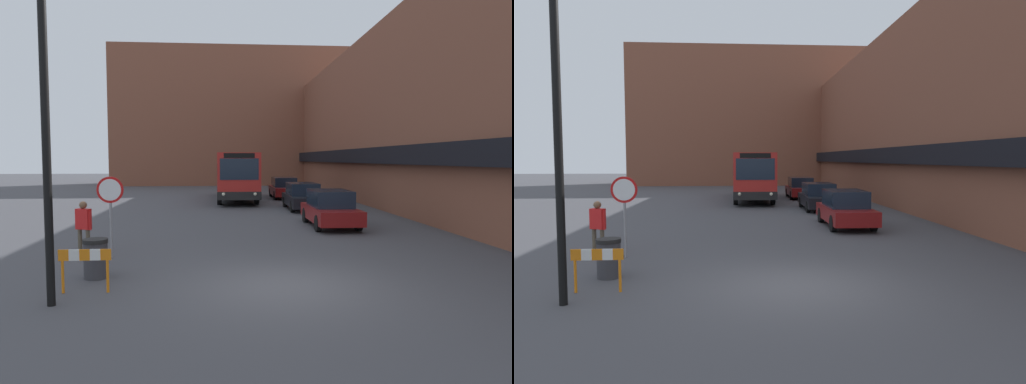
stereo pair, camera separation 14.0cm
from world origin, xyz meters
TOP-DOWN VIEW (x-y plane):
  - ground_plane at (0.00, 0.00)m, footprint 160.00×160.00m
  - building_row_right at (9.98, 24.00)m, footprint 5.50×60.00m
  - building_backdrop_far at (0.00, 42.38)m, footprint 26.00×8.00m
  - city_bus at (-0.33, 21.76)m, footprint 2.60×10.75m
  - parked_car_front at (3.20, 8.88)m, footprint 1.82×4.30m
  - parked_car_middle at (3.20, 15.40)m, footprint 1.82×4.51m
  - parked_car_back at (3.20, 23.01)m, footprint 1.84×4.60m
  - stop_sign at (-4.58, 3.31)m, footprint 0.76×0.08m
  - street_lamp at (-4.46, -1.00)m, footprint 1.46×0.36m
  - pedestrian at (-5.44, 3.62)m, footprint 0.49×0.35m
  - trash_bin at (-4.42, 1.05)m, footprint 0.59×0.59m
  - construction_barricade at (-4.32, -0.17)m, footprint 1.10×0.06m

SIDE VIEW (x-z plane):
  - ground_plane at x=0.00m, z-range 0.00..0.00m
  - trash_bin at x=-4.42m, z-range 0.00..0.95m
  - construction_barricade at x=-4.32m, z-range 0.20..1.14m
  - parked_car_middle at x=3.20m, z-range -0.01..1.49m
  - parked_car_back at x=3.20m, z-range -0.01..1.51m
  - parked_car_front at x=3.20m, z-range 0.00..1.53m
  - pedestrian at x=-5.44m, z-range 0.16..1.79m
  - stop_sign at x=-4.58m, z-range 0.53..2.89m
  - city_bus at x=-0.33m, z-range 0.14..3.38m
  - street_lamp at x=-4.46m, z-range 0.77..7.39m
  - building_row_right at x=9.98m, z-range -0.02..10.54m
  - building_backdrop_far at x=0.00m, z-range 0.00..14.79m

